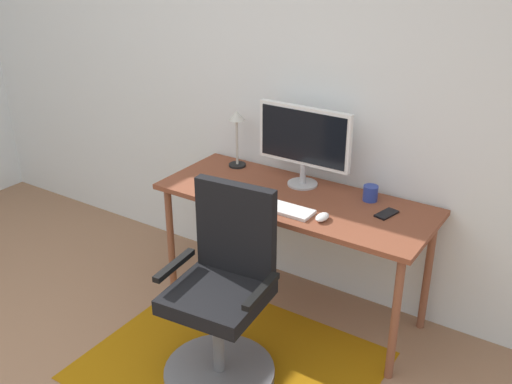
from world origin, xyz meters
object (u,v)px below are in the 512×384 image
object	(u,v)px
monitor	(304,139)
cell_phone	(387,214)
computer_mouse	(322,217)
office_chair	(223,308)
desk_lamp	(237,129)
keyboard	(276,207)
coffee_cup	(370,193)
desk	(294,209)

from	to	relation	value
monitor	cell_phone	world-z (taller)	monitor
computer_mouse	office_chair	world-z (taller)	office_chair
desk_lamp	office_chair	world-z (taller)	desk_lamp
cell_phone	office_chair	xyz separation A→B (m)	(-0.54, -0.76, -0.36)
computer_mouse	cell_phone	xyz separation A→B (m)	(0.26, 0.24, -0.01)
keyboard	coffee_cup	size ratio (longest dim) A/B	4.88
monitor	office_chair	bearing A→B (deg)	-87.99
cell_phone	office_chair	size ratio (longest dim) A/B	0.13
keyboard	office_chair	size ratio (longest dim) A/B	0.41
desk	monitor	size ratio (longest dim) A/B	2.74
desk_lamp	office_chair	size ratio (longest dim) A/B	0.35
desk_lamp	cell_phone	bearing A→B (deg)	-7.05
office_chair	cell_phone	bearing A→B (deg)	49.18
monitor	coffee_cup	xyz separation A→B (m)	(0.42, 0.02, -0.24)
coffee_cup	desk_lamp	world-z (taller)	desk_lamp
coffee_cup	office_chair	size ratio (longest dim) A/B	0.08
monitor	keyboard	world-z (taller)	monitor
desk_lamp	keyboard	bearing A→B (deg)	-36.31
desk	computer_mouse	world-z (taller)	computer_mouse
monitor	computer_mouse	world-z (taller)	monitor
desk	cell_phone	xyz separation A→B (m)	(0.53, 0.07, 0.08)
keyboard	computer_mouse	xyz separation A→B (m)	(0.28, 0.01, 0.01)
monitor	cell_phone	xyz separation A→B (m)	(0.57, -0.10, -0.28)
keyboard	coffee_cup	xyz separation A→B (m)	(0.39, 0.37, 0.04)
desk	office_chair	distance (m)	0.75
coffee_cup	monitor	bearing A→B (deg)	-177.57
monitor	keyboard	size ratio (longest dim) A/B	1.36
cell_phone	desk_lamp	distance (m)	1.10
cell_phone	keyboard	bearing A→B (deg)	-141.10
monitor	computer_mouse	distance (m)	0.54
desk	desk_lamp	size ratio (longest dim) A/B	4.34
desk	keyboard	size ratio (longest dim) A/B	3.71
computer_mouse	desk_lamp	world-z (taller)	desk_lamp
desk	keyboard	xyz separation A→B (m)	(-0.01, -0.18, 0.08)
office_chair	coffee_cup	bearing A→B (deg)	60.38
desk	cell_phone	bearing A→B (deg)	7.75
cell_phone	desk_lamp	xyz separation A→B (m)	(-1.06, 0.13, 0.25)
computer_mouse	monitor	bearing A→B (deg)	131.97
coffee_cup	desk_lamp	distance (m)	0.94
keyboard	office_chair	bearing A→B (deg)	-90.28
monitor	office_chair	xyz separation A→B (m)	(0.03, -0.86, -0.65)
keyboard	cell_phone	bearing A→B (deg)	25.44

